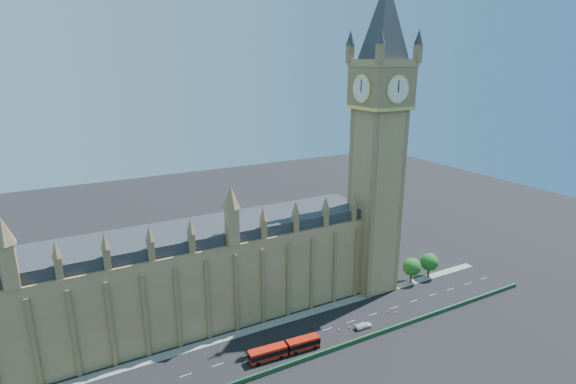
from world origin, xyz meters
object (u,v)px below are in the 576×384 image
car_grey (298,343)px  car_white (364,325)px  red_bus (285,349)px  car_silver (300,341)px

car_grey → car_white: 19.96m
red_bus → car_white: red_bus is taller
car_grey → car_silver: 0.82m
red_bus → car_silver: size_ratio=3.85×
red_bus → car_silver: (5.78, 2.36, -0.89)m
red_bus → car_white: size_ratio=3.71×
car_white → car_silver: bearing=84.7°
car_grey → car_silver: car_silver is taller
red_bus → car_silver: 6.30m
car_grey → car_white: bearing=-96.8°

